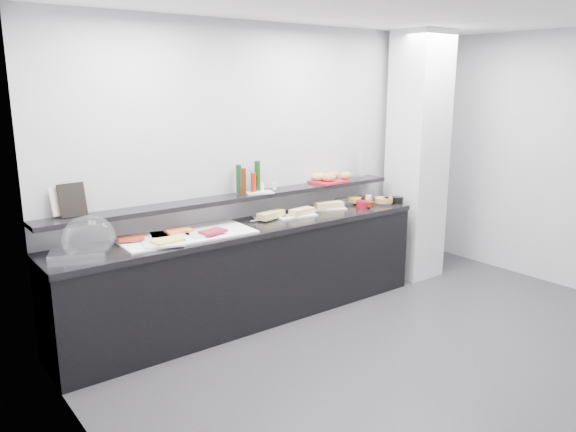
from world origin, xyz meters
TOP-DOWN VIEW (x-y plane):
  - ground at (0.00, 0.00)m, footprint 5.00×5.00m
  - back_wall at (0.00, 2.00)m, footprint 5.00×0.02m
  - column at (1.50, 1.65)m, footprint 0.50×0.50m
  - buffet_cabinet at (-0.70, 1.70)m, footprint 3.60×0.60m
  - counter_top at (-0.70, 1.70)m, footprint 3.62×0.62m
  - wall_shelf at (-0.70, 1.88)m, footprint 3.60×0.25m
  - cloche_base at (-2.21, 1.73)m, footprint 0.47×0.40m
  - cloche_dome at (-2.13, 1.71)m, footprint 0.42×0.29m
  - linen_runner at (-1.31, 1.73)m, footprint 1.15×0.58m
  - platter_meat_a at (-1.60, 1.84)m, footprint 0.36×0.27m
  - food_meat_a at (-1.77, 1.80)m, footprint 0.23×0.18m
  - platter_salmon at (-1.44, 1.78)m, footprint 0.36×0.30m
  - food_salmon at (-1.36, 1.78)m, footprint 0.23×0.16m
  - platter_cheese at (-1.60, 1.56)m, footprint 0.36×0.30m
  - food_cheese at (-1.56, 1.56)m, footprint 0.25×0.17m
  - platter_meat_b at (-1.21, 1.64)m, footprint 0.28×0.20m
  - food_meat_b at (-1.14, 1.58)m, footprint 0.24×0.17m
  - sandwich_plate_left at (-0.38, 1.84)m, footprint 0.34×0.24m
  - sandwich_food_left at (-0.41, 1.77)m, footprint 0.31×0.19m
  - tongs_left at (-0.56, 1.75)m, footprint 0.16×0.03m
  - sandwich_plate_mid at (-0.15, 1.71)m, footprint 0.41×0.21m
  - sandwich_food_mid at (-0.09, 1.70)m, footprint 0.27×0.13m
  - tongs_mid at (-0.23, 1.62)m, footprint 0.15×0.07m
  - sandwich_plate_right at (0.30, 1.78)m, footprint 0.40×0.30m
  - sandwich_food_right at (0.31, 1.76)m, footprint 0.31×0.19m
  - tongs_right at (0.19, 1.71)m, footprint 0.15×0.06m
  - bowl_glass_fruit at (0.54, 1.79)m, footprint 0.22×0.22m
  - fill_glass_fruit at (0.69, 1.79)m, footprint 0.16×0.16m
  - bowl_black_jam at (0.76, 1.78)m, footprint 0.16×0.16m
  - fill_black_jam at (0.80, 1.79)m, footprint 0.12×0.12m
  - bowl_glass_cream at (0.90, 1.82)m, footprint 0.21×0.21m
  - fill_glass_cream at (0.86, 1.81)m, footprint 0.20×0.20m
  - bowl_red_jam at (0.64, 1.61)m, footprint 0.16×0.16m
  - fill_red_jam at (0.67, 1.54)m, footprint 0.13×0.13m
  - bowl_glass_salmon at (0.90, 1.57)m, footprint 0.24×0.24m
  - fill_glass_salmon at (0.91, 1.60)m, footprint 0.19×0.19m
  - bowl_black_fruit at (1.09, 1.55)m, footprint 0.16×0.16m
  - fill_black_fruit at (0.96, 1.56)m, footprint 0.10×0.10m
  - framed_print at (-2.16, 1.94)m, footprint 0.21×0.08m
  - print_art at (-2.23, 1.97)m, footprint 0.18×0.09m
  - condiment_tray at (-0.49, 1.84)m, footprint 0.29×0.23m
  - bottle_green_a at (-0.65, 1.93)m, footprint 0.06×0.06m
  - bottle_brown at (-0.67, 1.84)m, footprint 0.06×0.06m
  - bottle_green_b at (-0.45, 1.92)m, footprint 0.06×0.06m
  - bottle_hot at (-0.53, 1.88)m, footprint 0.05×0.05m
  - shaker_salt at (-0.31, 1.85)m, footprint 0.04×0.04m
  - shaker_pepper at (-0.42, 1.90)m, footprint 0.04×0.04m
  - bread_tray at (0.42, 1.89)m, footprint 0.41×0.31m
  - bread_roll_nw at (0.32, 1.94)m, footprint 0.17×0.14m
  - bread_roll_n at (0.37, 1.96)m, footprint 0.14×0.11m
  - bread_roll_ne at (0.54, 1.95)m, footprint 0.18×0.15m
  - bread_roll_sw at (0.37, 1.83)m, footprint 0.17×0.14m
  - bread_roll_se at (0.60, 1.83)m, footprint 0.14×0.10m
  - bread_roll_midw at (0.36, 1.85)m, footprint 0.12×0.08m
  - bread_roll_mide at (0.38, 1.86)m, footprint 0.17×0.13m
  - carafe at (0.87, 1.89)m, footprint 0.11×0.11m

SIDE VIEW (x-z plane):
  - ground at x=0.00m, z-range 0.00..0.00m
  - buffet_cabinet at x=-0.70m, z-range 0.00..0.85m
  - counter_top at x=-0.70m, z-range 0.85..0.90m
  - linen_runner at x=-1.31m, z-range 0.90..0.91m
  - sandwich_plate_left at x=-0.38m, z-range 0.90..0.91m
  - sandwich_plate_mid at x=-0.15m, z-range 0.90..0.91m
  - sandwich_plate_right at x=0.30m, z-range 0.90..0.91m
  - tongs_left at x=-0.56m, z-range 0.92..0.92m
  - tongs_mid at x=-0.23m, z-range 0.91..0.92m
  - tongs_right at x=0.19m, z-range 0.92..0.92m
  - cloche_base at x=-2.21m, z-range 0.90..0.94m
  - platter_meat_a at x=-1.60m, z-range 0.92..0.93m
  - platter_salmon at x=-1.44m, z-range 0.92..0.93m
  - platter_cheese at x=-1.60m, z-range 0.92..0.93m
  - platter_meat_b at x=-1.21m, z-range 0.92..0.93m
  - bowl_glass_fruit at x=0.54m, z-range 0.90..0.97m
  - bowl_black_jam at x=0.76m, z-range 0.90..0.97m
  - bowl_glass_cream at x=0.90m, z-range 0.90..0.97m
  - bowl_red_jam at x=0.64m, z-range 0.90..0.97m
  - bowl_glass_salmon at x=0.90m, z-range 0.90..0.97m
  - bowl_black_fruit at x=1.09m, z-range 0.90..0.97m
  - food_meat_a at x=-1.77m, z-range 0.93..0.95m
  - food_salmon at x=-1.36m, z-range 0.93..0.95m
  - food_cheese at x=-1.56m, z-range 0.93..0.95m
  - food_meat_b at x=-1.14m, z-range 0.93..0.95m
  - sandwich_food_left at x=-0.41m, z-range 0.91..0.97m
  - sandwich_food_mid at x=-0.09m, z-range 0.91..0.97m
  - sandwich_food_right at x=0.31m, z-range 0.91..0.97m
  - fill_glass_fruit at x=0.69m, z-range 0.92..0.97m
  - fill_black_jam at x=0.80m, z-range 0.92..0.97m
  - fill_glass_cream at x=0.86m, z-range 0.92..0.97m
  - fill_red_jam at x=0.67m, z-range 0.92..0.97m
  - fill_glass_salmon at x=0.91m, z-range 0.92..0.97m
  - fill_black_fruit at x=0.96m, z-range 0.92..0.97m
  - cloche_dome at x=-2.13m, z-range 0.86..1.20m
  - wall_shelf at x=-0.70m, z-range 1.11..1.15m
  - condiment_tray at x=-0.49m, z-range 1.15..1.16m
  - bread_tray at x=0.42m, z-range 1.15..1.17m
  - shaker_salt at x=-0.31m, z-range 1.16..1.23m
  - shaker_pepper at x=-0.42m, z-range 1.16..1.23m
  - bread_roll_nw at x=0.32m, z-range 1.17..1.25m
  - bread_roll_n at x=0.37m, z-range 1.17..1.25m
  - bread_roll_ne at x=0.54m, z-range 1.17..1.25m
  - bread_roll_sw at x=0.37m, z-range 1.17..1.25m
  - bread_roll_se at x=0.60m, z-range 1.17..1.25m
  - bread_roll_midw at x=0.36m, z-range 1.17..1.25m
  - bread_roll_mide at x=0.38m, z-range 1.17..1.25m
  - bottle_hot at x=-0.53m, z-range 1.16..1.34m
  - framed_print at x=-2.16m, z-range 1.15..1.41m
  - print_art at x=-2.23m, z-range 1.17..1.39m
  - bottle_brown at x=-0.67m, z-range 1.16..1.40m
  - bottle_green_a at x=-0.65m, z-range 1.16..1.42m
  - carafe at x=0.87m, z-range 1.15..1.45m
  - bottle_green_b at x=-0.45m, z-range 1.16..1.44m
  - back_wall at x=0.00m, z-range 0.00..2.70m
  - column at x=1.50m, z-range 0.00..2.70m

